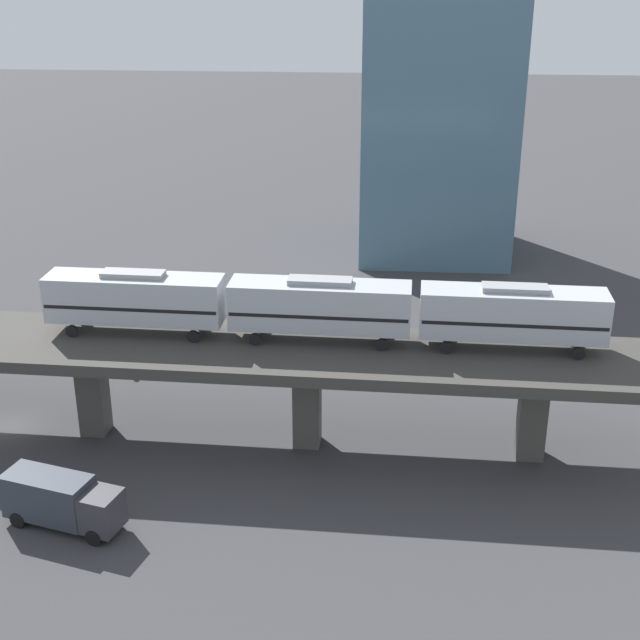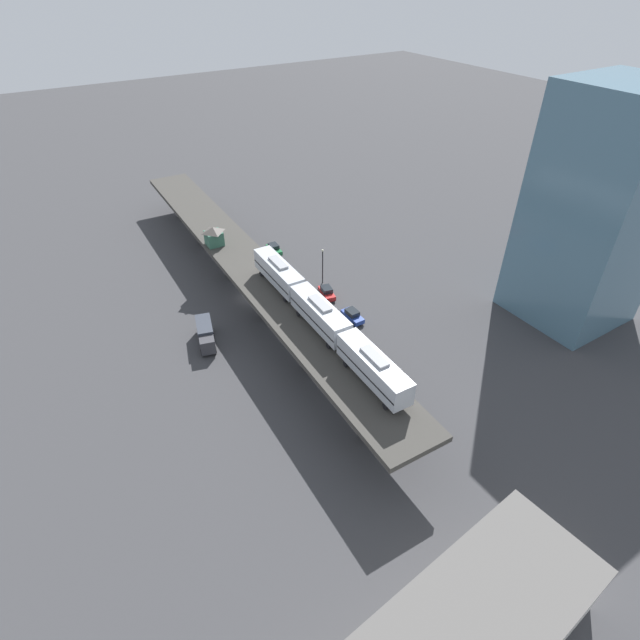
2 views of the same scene
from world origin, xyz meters
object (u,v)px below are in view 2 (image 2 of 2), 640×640
object	(u,v)px
signal_hut	(214,235)
delivery_truck	(206,334)
street_car_blue	(352,315)
street_car_red	(327,292)
street_car_green	(274,249)
subway_train	(320,314)
street_lamp	(323,263)
office_tower	(596,212)

from	to	relation	value
signal_hut	delivery_truck	xyz separation A→B (m)	(9.10, 16.69, -7.19)
street_car_blue	street_car_red	world-z (taller)	same
signal_hut	street_car_red	distance (m)	22.34
street_car_green	street_car_blue	distance (m)	27.27
street_car_blue	delivery_truck	xyz separation A→B (m)	(22.73, -7.11, 0.82)
subway_train	signal_hut	world-z (taller)	subway_train
delivery_truck	street_lamp	bearing A→B (deg)	-167.83
subway_train	signal_hut	bearing A→B (deg)	-84.68
subway_train	office_tower	world-z (taller)	office_tower
subway_train	street_car_red	world-z (taller)	subway_train
delivery_truck	office_tower	distance (m)	61.79
street_lamp	street_car_blue	bearing A→B (deg)	80.98
street_car_green	street_car_red	distance (m)	19.13
street_car_blue	delivery_truck	size ratio (longest dim) A/B	0.59
street_car_green	delivery_truck	world-z (taller)	delivery_truck
street_car_green	office_tower	world-z (taller)	office_tower
street_car_blue	street_lamp	distance (m)	12.98
signal_hut	street_car_green	bearing A→B (deg)	-165.39
signal_hut	street_car_blue	distance (m)	28.57
street_car_red	delivery_truck	world-z (taller)	delivery_truck
signal_hut	delivery_truck	distance (m)	20.32
street_car_red	delivery_truck	distance (m)	22.92
delivery_truck	office_tower	size ratio (longest dim) A/B	0.21
signal_hut	street_lamp	size ratio (longest dim) A/B	0.49
subway_train	delivery_truck	xyz separation A→B (m)	(11.98, -14.24, -7.94)
street_car_green	delivery_truck	size ratio (longest dim) A/B	0.60
signal_hut	street_car_blue	bearing A→B (deg)	119.79
subway_train	street_lamp	world-z (taller)	subway_train
subway_train	office_tower	xyz separation A→B (m)	(-42.75, 9.37, 8.30)
street_lamp	delivery_truck	bearing A→B (deg)	12.17
street_car_blue	street_lamp	bearing A→B (deg)	-99.02
office_tower	street_car_blue	bearing A→B (deg)	-27.28
signal_hut	office_tower	bearing A→B (deg)	138.55
subway_train	delivery_truck	world-z (taller)	subway_train
subway_train	street_lamp	xyz separation A→B (m)	(-12.72, -19.56, -5.59)
signal_hut	delivery_truck	bearing A→B (deg)	61.38
street_lamp	office_tower	distance (m)	43.96
street_car_red	office_tower	distance (m)	43.74
signal_hut	street_car_green	distance (m)	15.92
signal_hut	street_lamp	world-z (taller)	signal_hut
delivery_truck	street_lamp	distance (m)	25.38
signal_hut	office_tower	distance (m)	61.55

